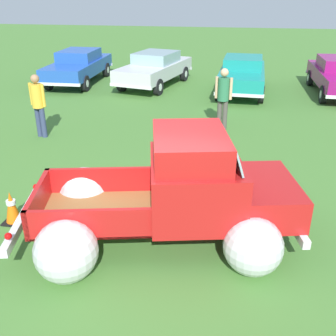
{
  "coord_description": "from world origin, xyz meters",
  "views": [
    {
      "loc": [
        1.17,
        -5.62,
        3.98
      ],
      "look_at": [
        0.0,
        1.19,
        0.8
      ],
      "focal_mm": 42.05,
      "sensor_mm": 36.0,
      "label": 1
    }
  ],
  "objects": [
    {
      "name": "ground_plane",
      "position": [
        0.0,
        0.0,
        0.0
      ],
      "size": [
        80.0,
        80.0,
        0.0
      ],
      "primitive_type": "plane",
      "color": "#477A33"
    },
    {
      "name": "vintage_pickup_truck",
      "position": [
        0.38,
        0.08,
        0.76
      ],
      "size": [
        4.92,
        3.5,
        1.96
      ],
      "rotation": [
        0.0,
        0.0,
        0.22
      ],
      "color": "black",
      "rests_on": "ground"
    },
    {
      "name": "show_car_0",
      "position": [
        -5.84,
        11.43,
        0.78
      ],
      "size": [
        1.89,
        4.74,
        1.43
      ],
      "rotation": [
        0.0,
        0.0,
        -1.55
      ],
      "color": "black",
      "rests_on": "ground"
    },
    {
      "name": "show_car_1",
      "position": [
        -2.34,
        11.43,
        0.78
      ],
      "size": [
        2.85,
        4.85,
        1.43
      ],
      "rotation": [
        0.0,
        0.0,
        -1.81
      ],
      "color": "black",
      "rests_on": "ground"
    },
    {
      "name": "show_car_2",
      "position": [
        1.42,
        10.78,
        0.78
      ],
      "size": [
        1.98,
        4.52,
        1.43
      ],
      "rotation": [
        0.0,
        0.0,
        -1.62
      ],
      "color": "black",
      "rests_on": "ground"
    },
    {
      "name": "spectator_0",
      "position": [
        -4.29,
        4.46,
        1.04
      ],
      "size": [
        0.53,
        0.42,
        1.81
      ],
      "rotation": [
        0.0,
        0.0,
        4.44
      ],
      "color": "navy",
      "rests_on": "ground"
    },
    {
      "name": "spectator_2",
      "position": [
        0.84,
        6.02,
        1.07
      ],
      "size": [
        0.54,
        0.41,
        1.85
      ],
      "rotation": [
        0.0,
        0.0,
        4.47
      ],
      "color": "#4C4742",
      "rests_on": "ground"
    },
    {
      "name": "lane_cone_0",
      "position": [
        -2.71,
        0.04,
        0.31
      ],
      "size": [
        0.36,
        0.36,
        0.63
      ],
      "color": "black",
      "rests_on": "ground"
    }
  ]
}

